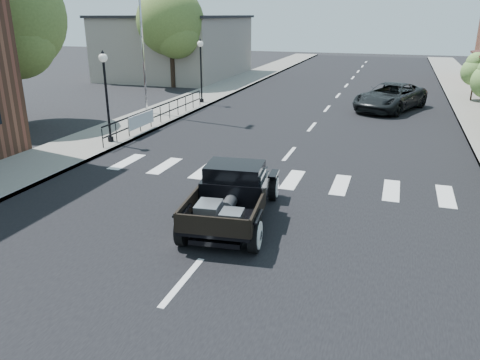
% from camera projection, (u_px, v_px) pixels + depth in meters
% --- Properties ---
extents(ground, '(120.00, 120.00, 0.00)m').
position_uv_depth(ground, '(231.00, 225.00, 12.47)').
color(ground, black).
rests_on(ground, ground).
extents(road, '(14.00, 80.00, 0.02)m').
position_uv_depth(road, '(322.00, 115.00, 25.87)').
color(road, black).
rests_on(road, ground).
extents(road_markings, '(12.00, 60.00, 0.06)m').
position_uv_depth(road_markings, '(304.00, 137.00, 21.41)').
color(road_markings, silver).
rests_on(road_markings, ground).
extents(sidewalk_left, '(3.00, 80.00, 0.15)m').
position_uv_depth(sidewalk_left, '(182.00, 105.00, 28.39)').
color(sidewalk_left, gray).
rests_on(sidewalk_left, ground).
extents(low_building_left, '(10.00, 12.00, 5.00)m').
position_uv_depth(low_building_left, '(177.00, 48.00, 41.14)').
color(low_building_left, '#A09486').
rests_on(low_building_left, ground).
extents(railing, '(0.08, 10.00, 1.00)m').
position_uv_depth(railing, '(160.00, 113.00, 23.38)').
color(railing, black).
rests_on(railing, sidewalk_left).
extents(banner, '(0.04, 2.20, 0.60)m').
position_uv_depth(banner, '(142.00, 125.00, 21.63)').
color(banner, silver).
rests_on(banner, sidewalk_left).
extents(lamp_post_b, '(0.36, 0.36, 3.79)m').
position_uv_depth(lamp_post_b, '(107.00, 97.00, 19.43)').
color(lamp_post_b, black).
rests_on(lamp_post_b, sidewalk_left).
extents(lamp_post_c, '(0.36, 0.36, 3.79)m').
position_uv_depth(lamp_post_c, '(201.00, 71.00, 28.36)').
color(lamp_post_c, black).
rests_on(lamp_post_c, sidewalk_left).
extents(big_tree_near, '(5.36, 5.36, 7.88)m').
position_uv_depth(big_tree_near, '(12.00, 44.00, 22.49)').
color(big_tree_near, '#51682C').
rests_on(big_tree_near, ground).
extents(big_tree_far, '(4.96, 4.96, 7.29)m').
position_uv_depth(big_tree_far, '(171.00, 38.00, 34.65)').
color(big_tree_far, '#51682C').
rests_on(big_tree_far, ground).
extents(small_tree_e, '(1.70, 1.70, 2.84)m').
position_uv_depth(small_tree_e, '(474.00, 77.00, 29.19)').
color(small_tree_e, '#5C843C').
rests_on(small_tree_e, sidewalk_right).
extents(hotrod_pickup, '(2.66, 4.82, 1.60)m').
position_uv_depth(hotrod_pickup, '(233.00, 194.00, 12.44)').
color(hotrod_pickup, black).
rests_on(hotrod_pickup, ground).
extents(second_car, '(4.48, 6.10, 1.54)m').
position_uv_depth(second_car, '(390.00, 97.00, 27.01)').
color(second_car, black).
rests_on(second_car, ground).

